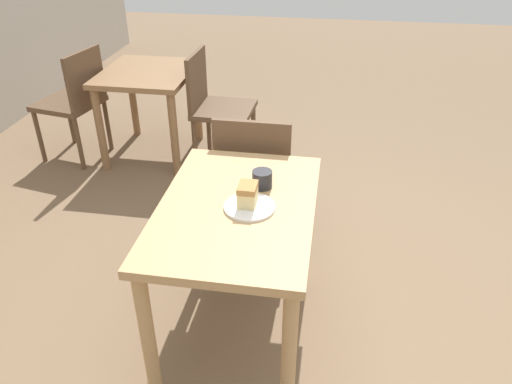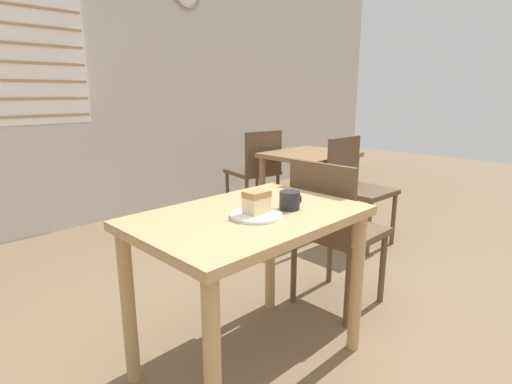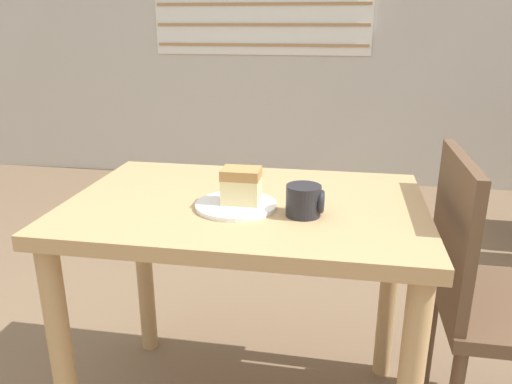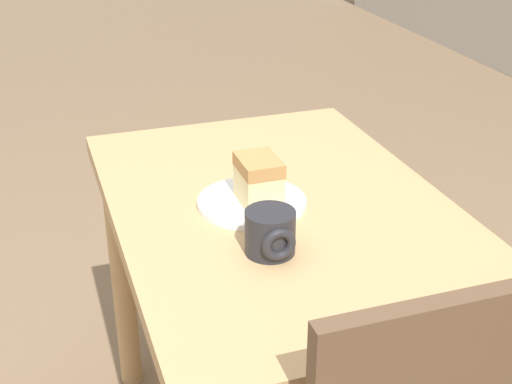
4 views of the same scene
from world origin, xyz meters
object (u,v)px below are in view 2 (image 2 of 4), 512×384
at_px(chair_near_window, 334,227).
at_px(cake_slice, 257,202).
at_px(dining_table_far, 309,166).
at_px(coffee_mug, 290,200).
at_px(chair_far_corner, 356,185).
at_px(chair_far_opposite, 256,169).
at_px(plate, 256,215).
at_px(dining_table_near, 249,240).

relative_size(chair_near_window, cake_slice, 8.69).
xyz_separation_m(dining_table_far, coffee_mug, (-1.64, -1.15, 0.21)).
xyz_separation_m(chair_far_corner, chair_far_opposite, (-0.08, 1.10, 0.00)).
bearing_deg(plate, chair_far_opposite, 45.04).
xyz_separation_m(chair_far_corner, coffee_mug, (-1.56, -0.60, 0.29)).
relative_size(chair_far_corner, cake_slice, 8.69).
bearing_deg(chair_far_opposite, dining_table_near, 55.22).
bearing_deg(chair_far_opposite, chair_far_corner, 104.86).
bearing_deg(coffee_mug, chair_near_window, 12.46).
height_order(chair_near_window, chair_far_opposite, same).
height_order(chair_far_opposite, plate, chair_far_opposite).
bearing_deg(dining_table_far, coffee_mug, -145.03).
height_order(dining_table_far, chair_far_opposite, chair_far_opposite).
xyz_separation_m(dining_table_near, chair_far_opposite, (1.65, 1.61, -0.12)).
bearing_deg(chair_far_corner, cake_slice, -159.92).
xyz_separation_m(dining_table_near, plate, (-0.02, -0.06, 0.13)).
relative_size(dining_table_near, chair_far_corner, 1.12).
relative_size(dining_table_near, cake_slice, 9.72).
relative_size(dining_table_far, chair_far_corner, 0.87).
relative_size(chair_near_window, chair_far_corner, 1.00).
relative_size(chair_far_opposite, plate, 4.02).
height_order(dining_table_near, coffee_mug, coffee_mug).
distance_m(plate, cake_slice, 0.06).
bearing_deg(chair_far_corner, dining_table_far, 83.75).
bearing_deg(dining_table_far, chair_far_opposite, 105.89).
relative_size(cake_slice, coffee_mug, 1.03).
relative_size(dining_table_near, dining_table_far, 1.29).
height_order(dining_table_near, chair_far_corner, chair_far_corner).
height_order(dining_table_far, chair_near_window, chair_near_window).
height_order(dining_table_far, plate, plate).
height_order(dining_table_far, chair_far_corner, chair_far_corner).
relative_size(plate, coffee_mug, 2.23).
height_order(dining_table_near, plate, plate).
xyz_separation_m(dining_table_far, chair_near_window, (-1.11, -1.03, -0.08)).
xyz_separation_m(chair_near_window, cake_slice, (-0.71, -0.08, 0.30)).
height_order(chair_far_corner, cake_slice, chair_far_corner).
height_order(chair_near_window, cake_slice, chair_near_window).
bearing_deg(plate, dining_table_far, 31.53).
bearing_deg(plate, coffee_mug, -8.06).
distance_m(chair_far_opposite, cake_slice, 2.36).
height_order(chair_far_corner, chair_far_opposite, same).
relative_size(chair_far_opposite, coffee_mug, 8.95).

